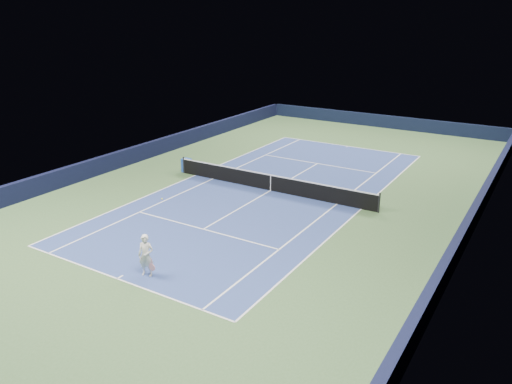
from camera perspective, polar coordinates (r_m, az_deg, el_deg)
The scene contains 19 objects.
ground at distance 28.81m, azimuth 1.68°, elevation 0.16°, with size 40.00×40.00×0.00m, color #3C5B32.
wall_far at distance 46.32m, azimuth 14.15°, elevation 7.87°, with size 22.00×0.35×1.10m, color black.
wall_right at distance 25.40m, azimuth 23.39°, elevation -3.00°, with size 0.35×40.00×1.10m, color #111533.
wall_left at distance 35.04m, azimuth -13.87°, elevation 4.13°, with size 0.35×40.00×1.10m, color black.
court_surface at distance 28.80m, azimuth 1.68°, elevation 0.16°, with size 10.97×23.77×0.01m, color navy.
baseline_far at distance 39.12m, azimuth 10.44°, elevation 5.18°, with size 10.97×0.08×0.00m, color white.
baseline_near at distance 20.28m, azimuth -15.59°, elevation -9.52°, with size 10.97×0.08×0.00m, color white.
sideline_doubles_right at distance 26.68m, azimuth 11.94°, elevation -1.91°, with size 0.08×23.77×0.00m, color white.
sideline_doubles_left at distance 31.74m, azimuth -6.93°, elevation 1.92°, with size 0.08×23.77×0.00m, color white.
sideline_singles_right at distance 27.12m, azimuth 9.23°, elevation -1.36°, with size 0.08×23.77×0.00m, color white.
sideline_singles_left at distance 30.94m, azimuth -4.94°, elevation 1.52°, with size 0.08×23.77×0.00m, color white.
service_line_far at distance 34.23m, azimuth 7.05°, elevation 3.25°, with size 8.23×0.08×0.00m, color white.
service_line_near at distance 23.86m, azimuth -6.04°, elevation -4.24°, with size 8.23×0.08×0.00m, color white.
center_service_line at distance 28.80m, azimuth 1.68°, elevation 0.18°, with size 0.08×12.80×0.00m, color white.
center_mark_far at distance 38.98m, azimuth 10.36°, elevation 5.13°, with size 0.08×0.30×0.00m, color white.
center_mark_near at distance 20.37m, azimuth -15.28°, elevation -9.36°, with size 0.08×0.30×0.00m, color white.
tennis_net at distance 28.64m, azimuth 1.69°, elevation 1.11°, with size 12.90×0.10×1.07m.
sponsor_cube at distance 32.37m, azimuth -7.93°, elevation 3.03°, with size 0.63×0.56×0.88m.
tennis_player at distance 19.86m, azimuth -12.45°, elevation -7.10°, with size 0.83×1.33×2.92m.
Camera 1 is at (13.46, -23.54, 9.71)m, focal length 35.00 mm.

